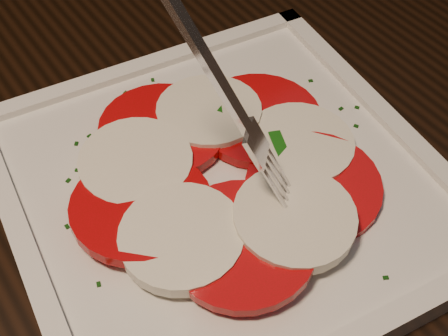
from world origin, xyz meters
name	(u,v)px	position (x,y,z in m)	size (l,w,h in m)	color
table	(176,209)	(-0.20, 0.14, 0.65)	(1.25, 0.87, 0.75)	black
plate	(224,189)	(-0.21, 0.06, 0.76)	(0.30, 0.30, 0.01)	white
caprese_salad	(224,173)	(-0.21, 0.06, 0.77)	(0.24, 0.25, 0.03)	#C0040C
fork	(197,77)	(-0.23, 0.06, 0.88)	(0.04, 0.09, 0.18)	white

